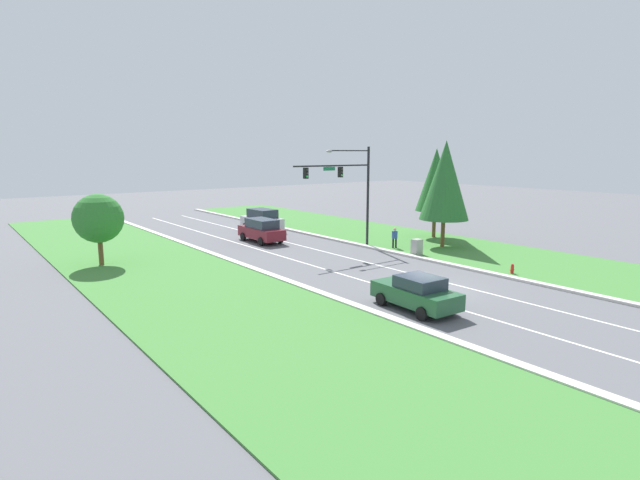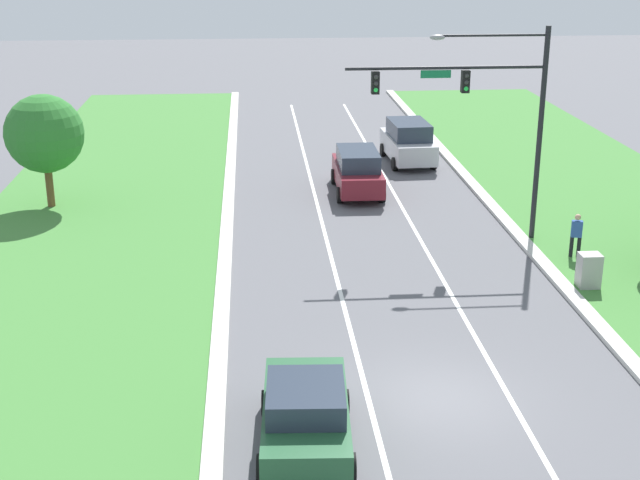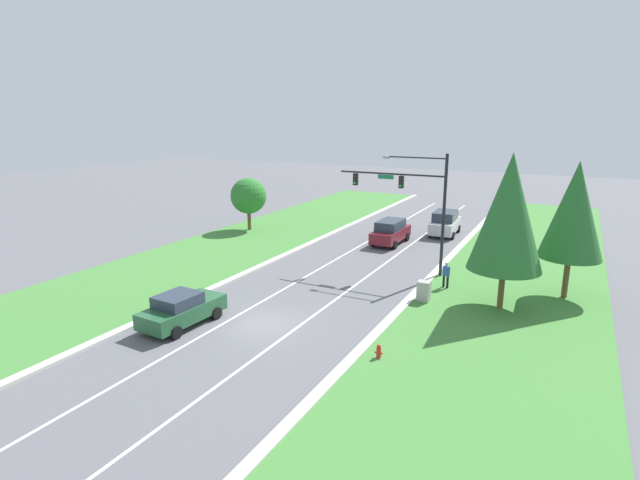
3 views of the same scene
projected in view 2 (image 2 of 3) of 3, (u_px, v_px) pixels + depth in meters
ground_plane at (439, 399)px, 22.62m from camera, size 160.00×160.00×0.00m
curb_strip_left at (216, 405)px, 22.17m from camera, size 0.50×90.00×0.15m
grass_verge_left at (0, 415)px, 21.79m from camera, size 10.00×90.00×0.08m
lane_stripe_inner_left at (369, 402)px, 22.48m from camera, size 0.14×81.00×0.01m
lane_stripe_inner_right at (509, 396)px, 22.75m from camera, size 0.14×81.00×0.01m
traffic_signal_mast at (487, 102)px, 32.39m from camera, size 7.38×0.41×8.05m
silver_suv at (408, 142)px, 45.22m from camera, size 2.37×4.95×2.15m
forest_sedan at (306, 414)px, 20.24m from camera, size 2.33×4.63×1.70m
burgundy_suv at (358, 171)px, 40.01m from camera, size 2.15×5.00×2.00m
utility_cabinet at (589, 272)px, 29.36m from camera, size 0.70×0.60×1.23m
pedestrian at (576, 234)px, 31.96m from camera, size 0.42×0.31×1.69m
oak_near_left_tree at (44, 134)px, 37.11m from camera, size 3.28×3.28×4.88m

